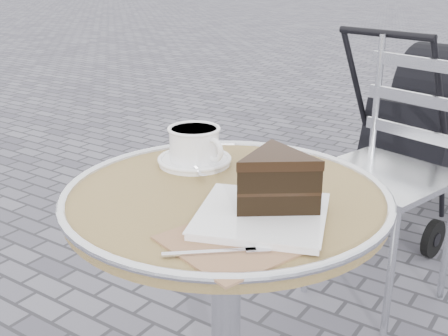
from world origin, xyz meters
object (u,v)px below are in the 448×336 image
Objects in this scene: cafe_table at (226,259)px; cappuccino_set at (195,148)px; cake_plate_set at (272,189)px; bistro_chair at (403,143)px; baby_stroller at (436,135)px.

cappuccino_set reaches higher than cafe_table.
cake_plate_set is at bearing -19.72° from cafe_table.
cake_plate_set reaches higher than cafe_table.
bistro_chair reaches higher than cake_plate_set.
baby_stroller is at bearing 72.74° from cake_plate_set.
baby_stroller reaches higher than cappuccino_set.
cappuccino_set is at bearing 146.35° from cafe_table.
bistro_chair is (-0.06, 1.07, -0.20)m from cake_plate_set.
baby_stroller is (-0.10, 1.77, -0.36)m from cake_plate_set.
cafe_table is at bearing -23.87° from cappuccino_set.
cappuccino_set is at bearing -86.39° from baby_stroller.
cake_plate_set is 1.09m from bistro_chair.
bistro_chair is (0.25, 0.90, -0.18)m from cappuccino_set.
baby_stroller is at bearing 109.34° from bistro_chair.
baby_stroller is (0.04, 1.72, -0.13)m from cafe_table.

